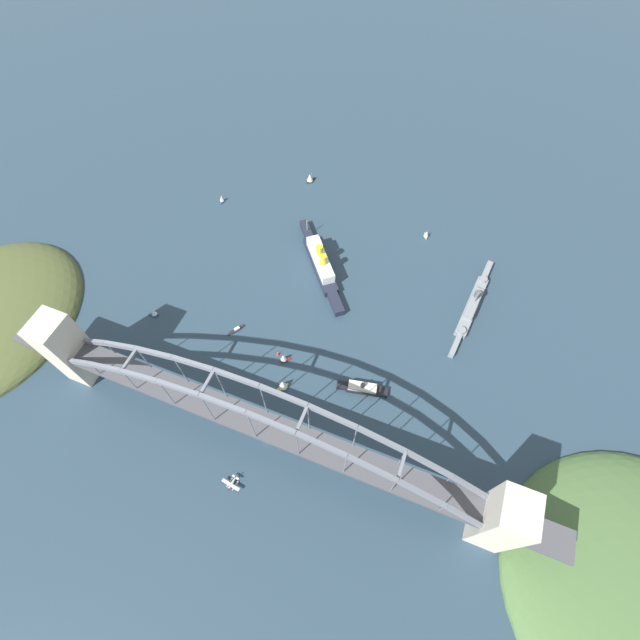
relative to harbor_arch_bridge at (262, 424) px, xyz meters
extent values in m
plane|color=#283D4C|center=(0.00, 0.00, -28.94)|extent=(1400.00, 1400.00, 0.00)
cube|color=beige|center=(-120.24, 0.00, -1.79)|extent=(16.25, 19.05, 54.31)
cube|color=beige|center=(120.24, 0.00, -1.79)|extent=(16.25, 19.05, 54.31)
cube|color=#47474C|center=(0.00, 0.00, -0.75)|extent=(224.23, 14.69, 2.40)
cube|color=#47474C|center=(-140.37, 0.00, -0.75)|extent=(24.00, 14.69, 2.40)
cube|color=#47474C|center=(140.37, 0.00, -0.75)|extent=(24.00, 14.69, 2.40)
cube|color=slate|center=(-104.56, -6.61, 5.60)|extent=(24.77, 1.80, 15.51)
cube|color=slate|center=(-81.33, -6.61, 16.89)|extent=(24.49, 1.80, 12.82)
cube|color=slate|center=(-58.09, -6.61, 25.36)|extent=(24.17, 1.80, 10.12)
cube|color=slate|center=(-34.85, -6.61, 31.00)|extent=(23.81, 1.80, 7.38)
cube|color=slate|center=(-11.62, -6.61, 33.82)|extent=(23.43, 1.80, 4.61)
cube|color=slate|center=(11.62, -6.61, 33.82)|extent=(23.43, 1.80, 4.61)
cube|color=slate|center=(34.85, -6.61, 31.00)|extent=(23.81, 1.80, 7.38)
cube|color=slate|center=(58.09, -6.61, 25.36)|extent=(24.17, 1.80, 10.12)
cube|color=slate|center=(81.33, -6.61, 16.89)|extent=(24.49, 1.80, 12.82)
cube|color=slate|center=(104.56, -6.61, 5.60)|extent=(24.77, 1.80, 15.51)
cube|color=slate|center=(-104.56, 6.61, 5.60)|extent=(24.77, 1.80, 15.51)
cube|color=slate|center=(-81.33, 6.61, 16.89)|extent=(24.49, 1.80, 12.82)
cube|color=slate|center=(-58.09, 6.61, 25.36)|extent=(24.17, 1.80, 10.12)
cube|color=slate|center=(-34.85, 6.61, 31.00)|extent=(23.81, 1.80, 7.38)
cube|color=slate|center=(-11.62, 6.61, 33.82)|extent=(23.43, 1.80, 4.61)
cube|color=slate|center=(11.62, 6.61, 33.82)|extent=(23.43, 1.80, 4.61)
cube|color=slate|center=(34.85, 6.61, 31.00)|extent=(23.81, 1.80, 7.38)
cube|color=slate|center=(58.09, 6.61, 25.36)|extent=(24.17, 1.80, 10.12)
cube|color=slate|center=(81.33, 6.61, 16.89)|extent=(24.49, 1.80, 12.82)
cube|color=slate|center=(104.56, 6.61, 5.60)|extent=(24.77, 1.80, 15.51)
cube|color=slate|center=(-116.18, 0.00, -0.75)|extent=(1.40, 13.22, 1.40)
cube|color=slate|center=(-69.71, 0.00, 21.83)|extent=(1.40, 13.22, 1.40)
cube|color=slate|center=(-23.24, 0.00, 33.12)|extent=(1.40, 13.22, 1.40)
cube|color=slate|center=(23.24, 0.00, 33.12)|extent=(1.40, 13.22, 1.40)
cube|color=slate|center=(69.71, 0.00, 21.83)|extent=(1.40, 13.22, 1.40)
cube|color=slate|center=(116.18, 0.00, -0.75)|extent=(1.40, 13.22, 1.40)
cylinder|color=slate|center=(-92.94, -6.61, 6.20)|extent=(0.56, 0.56, 11.50)
cylinder|color=slate|center=(-92.94, 6.61, 6.20)|extent=(0.56, 0.56, 11.50)
cylinder|color=slate|center=(-69.71, -6.61, 11.14)|extent=(0.56, 0.56, 21.38)
cylinder|color=slate|center=(-69.71, 6.61, 11.14)|extent=(0.56, 0.56, 21.38)
cylinder|color=slate|center=(-46.47, -6.61, 14.67)|extent=(0.56, 0.56, 28.44)
cylinder|color=slate|center=(-46.47, 6.61, 14.67)|extent=(0.56, 0.56, 28.44)
cylinder|color=slate|center=(-23.24, -6.61, 16.78)|extent=(0.56, 0.56, 32.67)
cylinder|color=slate|center=(-23.24, 6.61, 16.78)|extent=(0.56, 0.56, 32.67)
cylinder|color=slate|center=(0.00, -6.61, 17.49)|extent=(0.56, 0.56, 34.08)
cylinder|color=slate|center=(0.00, 6.61, 17.49)|extent=(0.56, 0.56, 34.08)
cylinder|color=slate|center=(23.24, -6.61, 16.78)|extent=(0.56, 0.56, 32.67)
cylinder|color=slate|center=(23.24, 6.61, 16.78)|extent=(0.56, 0.56, 32.67)
cylinder|color=slate|center=(46.47, -6.61, 14.67)|extent=(0.56, 0.56, 28.44)
cylinder|color=slate|center=(46.47, 6.61, 14.67)|extent=(0.56, 0.56, 28.44)
cylinder|color=slate|center=(69.71, -6.61, 11.14)|extent=(0.56, 0.56, 21.38)
cylinder|color=slate|center=(69.71, 6.61, 11.14)|extent=(0.56, 0.56, 21.38)
cylinder|color=slate|center=(92.94, -6.61, 6.20)|extent=(0.56, 0.56, 11.50)
cylinder|color=slate|center=(92.94, 6.61, 6.20)|extent=(0.56, 0.56, 11.50)
cube|color=#1E2333|center=(-17.53, 125.55, -26.27)|extent=(40.06, 45.99, 5.34)
cube|color=#1E2333|center=(-39.03, 151.97, -26.27)|extent=(15.04, 16.71, 5.34)
cube|color=#1E2333|center=(3.97, 99.12, -26.27)|extent=(15.90, 17.40, 5.34)
cube|color=white|center=(-17.53, 125.55, -19.94)|extent=(30.82, 35.13, 7.32)
cube|color=white|center=(-24.18, 133.72, -14.68)|extent=(11.18, 11.30, 3.20)
cylinder|color=yellow|center=(-18.74, 127.03, -12.48)|extent=(4.53, 4.53, 7.61)
cylinder|color=yellow|center=(-13.30, 120.34, -12.48)|extent=(4.53, 4.53, 7.61)
cylinder|color=tan|center=(-37.69, 150.32, -18.60)|extent=(0.50, 0.50, 10.00)
cube|color=gray|center=(88.31, 130.25, -26.81)|extent=(12.85, 50.34, 4.26)
cube|color=gray|center=(84.52, 97.24, -26.81)|extent=(5.12, 16.88, 4.26)
cube|color=gray|center=(92.10, 163.26, -26.81)|extent=(5.76, 16.95, 4.26)
cube|color=gray|center=(88.31, 130.25, -22.82)|extent=(8.57, 25.42, 3.71)
cylinder|color=gray|center=(85.70, 107.55, -23.58)|extent=(5.05, 5.05, 2.20)
cylinder|color=gray|center=(90.92, 152.95, -23.58)|extent=(5.05, 5.05, 2.20)
cylinder|color=gray|center=(88.31, 130.25, -15.96)|extent=(0.60, 0.60, 10.00)
cylinder|color=#4C4C51|center=(88.88, 135.20, -18.76)|extent=(3.96, 3.96, 4.40)
cube|color=black|center=(39.41, 48.57, -27.46)|extent=(19.13, 10.06, 2.95)
cube|color=black|center=(27.53, 46.15, -27.46)|extent=(6.86, 5.71, 2.95)
cube|color=black|center=(51.29, 50.99, -27.46)|extent=(7.04, 6.61, 2.95)
cube|color=beige|center=(39.41, 48.57, -24.63)|extent=(17.45, 8.79, 2.71)
cylinder|color=black|center=(39.41, 48.57, -22.08)|extent=(2.62, 2.62, 2.40)
cylinder|color=#B7B7B2|center=(-5.67, -28.24, -28.49)|extent=(1.58, 5.27, 0.90)
cylinder|color=#B7B7B2|center=(-9.32, -27.75, -28.49)|extent=(1.58, 5.27, 0.90)
cylinder|color=maroon|center=(-5.67, -28.24, -27.53)|extent=(0.14, 0.14, 1.02)
cylinder|color=maroon|center=(-9.32, -27.75, -27.53)|extent=(0.14, 0.14, 1.02)
ellipsoid|color=beige|center=(-7.50, -27.99, -26.45)|extent=(2.16, 7.94, 1.13)
cylinder|color=maroon|center=(-7.96, -31.50, -26.45)|extent=(1.17, 0.94, 1.08)
cube|color=beige|center=(-7.63, -28.97, -25.97)|extent=(10.83, 3.10, 0.20)
cube|color=beige|center=(-7.04, -24.56, -26.34)|extent=(4.18, 1.63, 0.12)
cube|color=maroon|center=(-7.04, -24.56, -25.14)|extent=(0.26, 1.11, 1.50)
cube|color=black|center=(-49.42, 57.64, -28.48)|extent=(5.85, 7.41, 0.91)
cube|color=black|center=(-52.00, 53.53, -28.48)|extent=(2.38, 2.74, 0.91)
cube|color=black|center=(-46.83, 61.75, -28.48)|extent=(2.59, 2.87, 0.91)
cube|color=beige|center=(-48.93, 58.41, -27.50)|extent=(3.52, 4.07, 1.06)
cube|color=gold|center=(-5.54, 31.87, -28.50)|extent=(5.16, 5.95, 0.87)
cube|color=gold|center=(-7.67, 28.82, -28.50)|extent=(1.95, 2.14, 0.87)
cube|color=gold|center=(-3.42, 34.91, -28.50)|extent=(2.13, 2.27, 0.87)
cylinder|color=tan|center=(-5.81, 31.49, -23.89)|extent=(0.16, 0.16, 8.36)
cone|color=silver|center=(-4.88, 32.82, -24.31)|extent=(7.10, 7.10, 6.68)
cube|color=#B2231E|center=(-11.27, 49.83, -28.42)|extent=(4.25, 3.83, 1.04)
cube|color=#B2231E|center=(-9.12, 51.50, -28.42)|extent=(1.54, 1.43, 1.04)
cube|color=#B2231E|center=(-13.41, 48.15, -28.42)|extent=(1.63, 1.55, 1.04)
cylinder|color=tan|center=(-11.00, 50.04, -24.64)|extent=(0.16, 0.16, 6.53)
cone|color=white|center=(-11.94, 49.30, -24.96)|extent=(5.26, 5.26, 5.23)
cube|color=black|center=(-57.26, 205.74, -28.54)|extent=(4.01, 5.75, 0.79)
cube|color=black|center=(-55.80, 209.03, -28.54)|extent=(1.55, 2.01, 0.79)
cube|color=black|center=(-58.72, 202.44, -28.54)|extent=(1.71, 2.08, 0.79)
cylinder|color=tan|center=(-57.08, 206.15, -24.37)|extent=(0.16, 0.16, 7.56)
cone|color=silver|center=(-57.72, 204.71, -24.75)|extent=(6.54, 6.54, 6.05)
cube|color=gold|center=(44.31, 181.16, -28.39)|extent=(2.85, 4.06, 1.09)
cube|color=gold|center=(43.34, 183.48, -28.39)|extent=(1.11, 1.42, 1.09)
cube|color=gold|center=(45.28, 178.85, -28.39)|extent=(1.24, 1.47, 1.09)
cylinder|color=tan|center=(44.19, 181.45, -24.89)|extent=(0.16, 0.16, 5.92)
cone|color=silver|center=(44.61, 180.44, -25.19)|extent=(4.52, 4.52, 4.74)
cube|color=#234C8C|center=(-113.00, 157.69, -28.58)|extent=(2.12, 3.85, 0.72)
cube|color=#234C8C|center=(-112.72, 155.26, -28.58)|extent=(0.90, 1.30, 0.72)
cube|color=#234C8C|center=(-113.29, 160.13, -28.58)|extent=(1.06, 1.32, 0.72)
cylinder|color=tan|center=(-112.97, 157.39, -25.17)|extent=(0.16, 0.16, 6.09)
cone|color=silver|center=(-113.09, 158.45, -25.47)|extent=(3.73, 3.73, 4.88)
cube|color=#234C8C|center=(-105.25, 48.29, -28.47)|extent=(4.22, 2.97, 0.95)
cube|color=#234C8C|center=(-107.67, 47.44, -28.47)|extent=(1.48, 1.19, 0.95)
cube|color=#234C8C|center=(-102.84, 49.14, -28.47)|extent=(1.53, 1.34, 0.95)
cylinder|color=tan|center=(-105.56, 48.18, -25.29)|extent=(0.16, 0.16, 5.40)
cone|color=white|center=(-104.50, 48.55, -25.56)|extent=(4.49, 4.49, 4.32)
cone|color=red|center=(-16.91, 51.65, -27.84)|extent=(2.20, 2.20, 2.20)
sphere|color=#F2E566|center=(-16.91, 51.65, -26.44)|extent=(0.50, 0.50, 0.50)
camera|label=1|loc=(53.71, -55.92, 218.25)|focal=24.85mm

